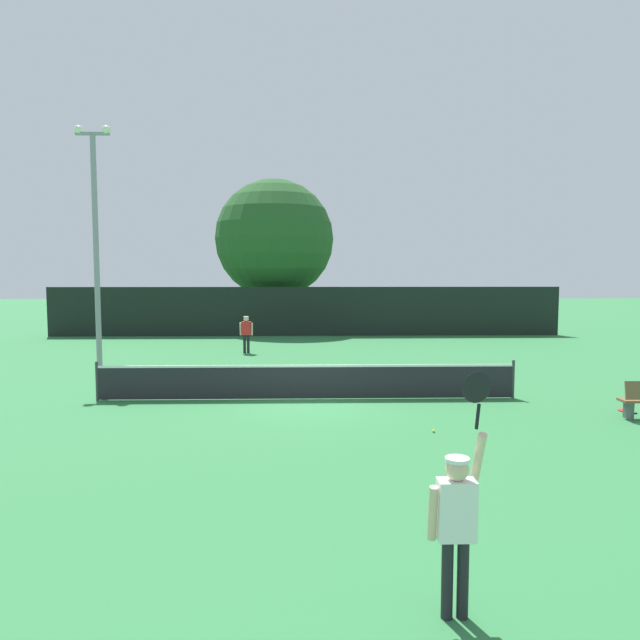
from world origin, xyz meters
The scene contains 10 objects.
ground_plane centered at (0.00, 0.00, 0.00)m, with size 120.00×120.00×0.00m, color #2D723D.
tennis_net centered at (0.00, 0.00, 0.51)m, with size 11.59×0.08×1.07m.
perimeter_fence centered at (0.00, 16.08, 1.35)m, with size 28.03×0.12×2.69m, color black.
player_serving centered at (1.47, -10.33, 1.11)m, with size 0.67×0.40×2.53m.
player_receiving centered at (-2.58, 9.26, 0.97)m, with size 0.57×0.24×1.60m.
tennis_ball centered at (2.77, -3.45, 0.03)m, with size 0.07×0.07×0.07m, color #CCE033.
spare_racket centered at (8.05, -1.63, 0.02)m, with size 0.28×0.52×0.04m.
light_pole centered at (-6.97, 3.71, 4.71)m, with size 1.18×0.28×8.28m.
large_tree centered at (-1.87, 19.61, 5.48)m, with size 7.11×7.11×9.04m.
parked_car_near centered at (-2.68, 21.54, 0.78)m, with size 2.47×4.43×1.69m.
Camera 1 is at (-0.07, -16.04, 3.54)m, focal length 32.96 mm.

